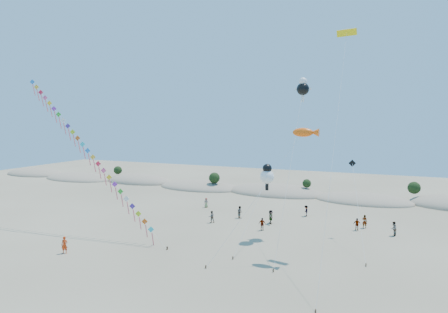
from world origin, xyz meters
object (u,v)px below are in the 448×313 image
kite_train (86,149)px  flyer_foreground (65,245)px  fish_kite (306,133)px  parafoil_kite (346,38)px

kite_train → flyer_foreground: kite_train is taller
kite_train → fish_kite: (26.97, 1.51, 2.28)m
fish_kite → parafoil_kite: size_ratio=0.56×
kite_train → parafoil_kite: parafoil_kite is taller
kite_train → fish_kite: bearing=3.2°
fish_kite → parafoil_kite: parafoil_kite is taller
fish_kite → flyer_foreground: fish_kite is taller
fish_kite → flyer_foreground: size_ratio=7.34×
kite_train → parafoil_kite: (30.18, 6.13, 12.18)m
parafoil_kite → flyer_foreground: (-26.46, -13.65, -21.68)m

